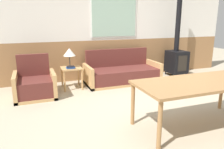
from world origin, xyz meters
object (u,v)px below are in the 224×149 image
table_lamp (69,53)px  wood_stove (177,55)px  couch (122,73)px  dining_table (199,86)px  armchair (35,85)px  side_table (72,72)px

table_lamp → wood_stove: (3.17, 0.09, -0.25)m
couch → wood_stove: bearing=3.8°
dining_table → table_lamp: bearing=119.2°
couch → dining_table: (0.14, -2.66, 0.42)m
dining_table → wood_stove: wood_stove is taller
armchair → table_lamp: size_ratio=1.95×
couch → armchair: (-2.20, -0.36, 0.01)m
dining_table → wood_stove: (1.66, 2.78, -0.04)m
armchair → wood_stove: size_ratio=0.36×
armchair → table_lamp: table_lamp is taller
table_lamp → wood_stove: wood_stove is taller
couch → side_table: size_ratio=3.73×
couch → wood_stove: wood_stove is taller
dining_table → wood_stove: bearing=59.1°
couch → side_table: (-1.35, -0.05, 0.18)m
armchair → side_table: (0.86, 0.32, 0.16)m
couch → wood_stove: size_ratio=0.77×
couch → side_table: couch is taller
armchair → dining_table: 3.31m
table_lamp → armchair: bearing=-154.7°
side_table → couch: bearing=2.1°
couch → armchair: 2.23m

